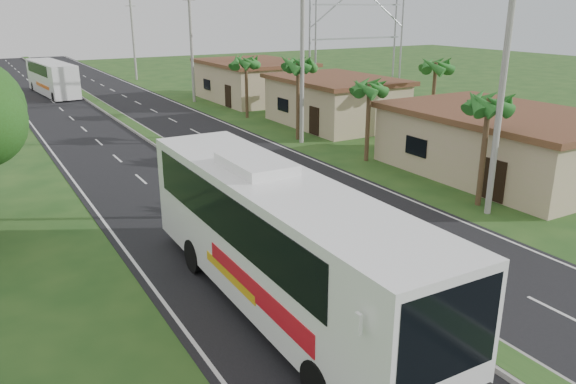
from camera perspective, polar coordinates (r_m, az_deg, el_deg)
ground at (r=19.95m, az=7.72°, el=-8.19°), size 180.00×180.00×0.00m
road_asphalt at (r=36.82m, az=-11.67°, el=4.05°), size 14.00×160.00×0.02m
median_strip at (r=36.79m, az=-11.67°, el=4.19°), size 1.20×160.00×0.18m
lane_edge_left at (r=35.36m, az=-21.96°, el=2.48°), size 0.12×160.00×0.01m
lane_edge_right at (r=39.38m, az=-2.39°, el=5.33°), size 0.12×160.00×0.01m
shop_near at (r=32.90m, az=20.94°, el=4.70°), size 8.60×12.60×3.52m
shop_mid at (r=44.45m, az=4.78°, el=9.22°), size 7.60×10.60×3.67m
shop_far at (r=56.36m, az=-3.52°, el=11.25°), size 8.60×11.60×3.82m
palm_verge_a at (r=26.68m, az=19.74°, el=8.40°), size 2.40×2.40×5.45m
palm_verge_b at (r=33.43m, az=8.26°, el=10.42°), size 2.40×2.40×5.05m
palm_verge_c at (r=38.71m, az=1.03°, el=12.80°), size 2.40×2.40×5.85m
palm_verge_d at (r=46.88m, az=-4.30°, el=13.02°), size 2.40×2.40×5.25m
palm_behind_shop at (r=40.94m, az=14.78°, el=12.25°), size 2.40×2.40×5.65m
utility_pole_a at (r=25.54m, az=20.94°, el=10.00°), size 1.60×0.28×11.00m
utility_pole_b at (r=37.60m, az=1.42°, el=14.37°), size 3.20×0.28×12.00m
utility_pole_c at (r=55.64m, az=-9.80°, el=14.81°), size 1.60×0.28×11.00m
utility_pole_d at (r=74.66m, az=-15.47°, el=15.07°), size 1.60×0.28×10.50m
billboard_lattice at (r=55.11m, az=7.09°, el=16.10°), size 10.18×1.18×12.07m
coach_bus_main at (r=16.65m, az=-1.16°, el=-4.30°), size 3.06×13.82×4.46m
coach_bus_far at (r=64.64m, az=-22.86°, el=10.78°), size 3.48×11.78×3.38m
motorcyclist at (r=24.63m, az=-0.24°, el=-0.56°), size 1.67×0.68×2.34m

